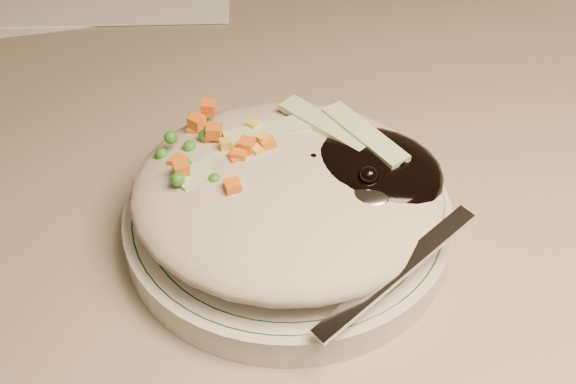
{
  "coord_description": "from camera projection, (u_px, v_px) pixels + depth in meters",
  "views": [
    {
      "loc": [
        -0.04,
        0.81,
        1.12
      ],
      "look_at": [
        -0.07,
        1.17,
        0.78
      ],
      "focal_mm": 50.0,
      "sensor_mm": 36.0,
      "label": 1
    }
  ],
  "objects": [
    {
      "name": "desk",
      "position": [
        379.0,
        224.0,
        0.8
      ],
      "size": [
        1.4,
        0.7,
        0.74
      ],
      "color": "gray",
      "rests_on": "ground"
    },
    {
      "name": "plate",
      "position": [
        288.0,
        222.0,
        0.51
      ],
      "size": [
        0.21,
        0.21,
        0.02
      ],
      "primitive_type": "cylinder",
      "color": "silver",
      "rests_on": "desk"
    },
    {
      "name": "plate_rim",
      "position": [
        288.0,
        210.0,
        0.5
      ],
      "size": [
        0.2,
        0.2,
        0.0
      ],
      "color": "#144723",
      "rests_on": "plate"
    },
    {
      "name": "meal",
      "position": [
        295.0,
        187.0,
        0.49
      ],
      "size": [
        0.21,
        0.19,
        0.05
      ],
      "color": "#BBB098",
      "rests_on": "plate"
    }
  ]
}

